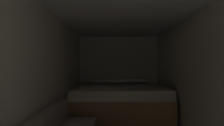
# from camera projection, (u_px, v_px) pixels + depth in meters

# --- Properties ---
(wall_back) EXTENTS (2.41, 0.05, 2.11)m
(wall_back) POSITION_uv_depth(u_px,v_px,m) (118.00, 72.00, 5.51)
(wall_back) COLOR beige
(wall_back) RESTS_ON ground
(wall_left) EXTENTS (0.05, 5.54, 2.11)m
(wall_left) POSITION_uv_depth(u_px,v_px,m) (46.00, 79.00, 2.70)
(wall_left) COLOR beige
(wall_left) RESTS_ON ground
(wall_right) EXTENTS (0.05, 5.54, 2.11)m
(wall_right) POSITION_uv_depth(u_px,v_px,m) (206.00, 79.00, 2.72)
(wall_right) COLOR beige
(wall_right) RESTS_ON ground
(ceiling_slab) EXTENTS (2.41, 5.54, 0.05)m
(ceiling_slab) POSITION_uv_depth(u_px,v_px,m) (126.00, 6.00, 2.72)
(ceiling_slab) COLOR white
(ceiling_slab) RESTS_ON wall_left
(bed) EXTENTS (2.19, 1.79, 0.89)m
(bed) POSITION_uv_depth(u_px,v_px,m) (120.00, 101.00, 4.55)
(bed) COLOR #9E7247
(bed) RESTS_ON ground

